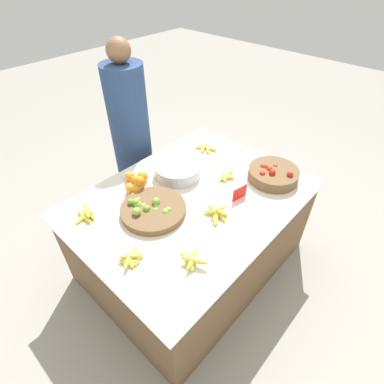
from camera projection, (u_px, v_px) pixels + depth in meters
name	position (u px, v px, depth m)	size (l,w,h in m)	color
ground_plane	(192.00, 260.00, 2.48)	(12.00, 12.00, 0.00)	#A39E93
market_table	(192.00, 232.00, 2.26)	(1.58, 1.20, 0.69)	brown
lime_bowl	(153.00, 209.00, 1.91)	(0.42, 0.42, 0.09)	brown
tomato_basket	(273.00, 174.00, 2.17)	(0.36, 0.36, 0.12)	brown
orange_pile	(136.00, 183.00, 2.08)	(0.22, 0.22, 0.13)	orange
metal_bowl	(178.00, 170.00, 2.20)	(0.35, 0.35, 0.09)	silver
price_sign	(240.00, 193.00, 2.00)	(0.12, 0.03, 0.10)	red
banana_bunch_front_center	(226.00, 176.00, 2.20)	(0.19, 0.14, 0.03)	#EFDB4C
banana_bunch_front_right	(217.00, 212.00, 1.89)	(0.17, 0.17, 0.06)	#EFDB4C
banana_bunch_back_center	(206.00, 148.00, 2.49)	(0.15, 0.19, 0.03)	#EFDB4C
banana_bunch_front_left	(86.00, 214.00, 1.88)	(0.14, 0.16, 0.06)	#EFDB4C
banana_bunch_middle_right	(192.00, 259.00, 1.61)	(0.17, 0.19, 0.06)	#EFDB4C
banana_bunch_middle_left	(132.00, 258.00, 1.62)	(0.16, 0.14, 0.05)	#EFDB4C
vendor_person	(132.00, 140.00, 2.59)	(0.33, 0.33, 1.52)	navy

